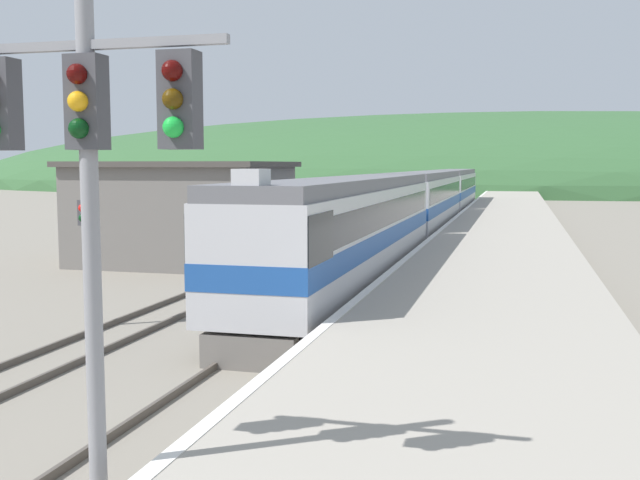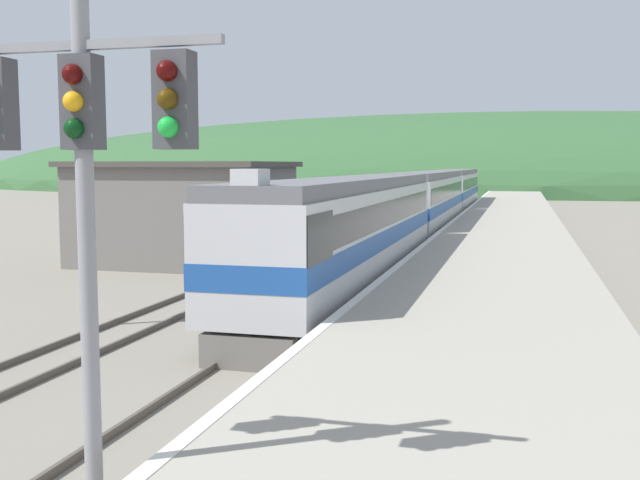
# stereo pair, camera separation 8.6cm
# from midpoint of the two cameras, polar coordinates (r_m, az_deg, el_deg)

# --- Properties ---
(track_main) EXTENTS (1.52, 180.00, 0.16)m
(track_main) POSITION_cam_midpoint_polar(r_m,az_deg,el_deg) (73.34, 10.34, 2.20)
(track_main) COLOR #4C443D
(track_main) RESTS_ON ground
(track_siding) EXTENTS (1.52, 180.00, 0.16)m
(track_siding) POSITION_cam_midpoint_polar(r_m,az_deg,el_deg) (73.84, 6.79, 2.27)
(track_siding) COLOR #4C443D
(track_siding) RESTS_ON ground
(platform) EXTENTS (6.45, 140.00, 1.14)m
(platform) POSITION_cam_midpoint_polar(r_m,az_deg,el_deg) (53.13, 13.90, 1.32)
(platform) COLOR #9E9689
(platform) RESTS_ON ground
(distant_hills) EXTENTS (226.96, 102.13, 28.57)m
(distant_hills) POSITION_cam_midpoint_polar(r_m,az_deg,el_deg) (149.74, 12.67, 3.90)
(distant_hills) COLOR #335B33
(distant_hills) RESTS_ON ground
(station_shed) EXTENTS (9.20, 7.23, 4.67)m
(station_shed) POSITION_cam_midpoint_polar(r_m,az_deg,el_deg) (34.99, -10.42, 2.09)
(station_shed) COLOR slate
(station_shed) RESTS_ON ground
(express_train_lead_car) EXTENTS (2.86, 21.09, 4.44)m
(express_train_lead_car) POSITION_cam_midpoint_polar(r_m,az_deg,el_deg) (26.12, 2.12, 0.71)
(express_train_lead_car) COLOR black
(express_train_lead_car) RESTS_ON ground
(carriage_second) EXTENTS (2.85, 20.44, 4.08)m
(carriage_second) POSITION_cam_midpoint_polar(r_m,az_deg,el_deg) (47.67, 7.93, 2.93)
(carriage_second) COLOR black
(carriage_second) RESTS_ON ground
(carriage_third) EXTENTS (2.85, 20.44, 4.08)m
(carriage_third) POSITION_cam_midpoint_polar(r_m,az_deg,el_deg) (68.87, 10.08, 3.76)
(carriage_third) COLOR black
(carriage_third) RESTS_ON ground
(signal_mast_main) EXTENTS (3.30, 0.42, 6.72)m
(signal_mast_main) POSITION_cam_midpoint_polar(r_m,az_deg,el_deg) (8.59, -17.56, 5.67)
(signal_mast_main) COLOR gray
(signal_mast_main) RESTS_ON ground
(signal_post_siding) EXTENTS (0.36, 0.42, 3.61)m
(signal_post_siding) POSITION_cam_midpoint_polar(r_m,az_deg,el_deg) (21.77, -17.50, 0.40)
(signal_post_siding) COLOR gray
(signal_post_siding) RESTS_ON ground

